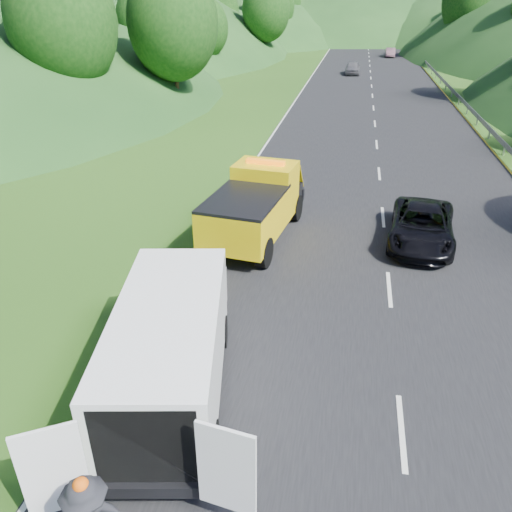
% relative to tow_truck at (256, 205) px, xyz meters
% --- Properties ---
extents(ground, '(320.00, 320.00, 0.00)m').
position_rel_tow_truck_xyz_m(ground, '(1.94, -7.11, -1.33)').
color(ground, '#38661E').
rests_on(ground, ground).
extents(road_surface, '(14.00, 200.00, 0.02)m').
position_rel_tow_truck_xyz_m(road_surface, '(4.94, 32.89, -1.32)').
color(road_surface, black).
rests_on(road_surface, ground).
extents(guardrail, '(0.06, 140.00, 1.52)m').
position_rel_tow_truck_xyz_m(guardrail, '(12.24, 45.39, -1.33)').
color(guardrail, gray).
rests_on(guardrail, ground).
extents(tree_line_left, '(14.00, 140.00, 14.00)m').
position_rel_tow_truck_xyz_m(tree_line_left, '(-17.06, 52.89, -1.33)').
color(tree_line_left, '#2A5418').
rests_on(tree_line_left, ground).
extents(hills_backdrop, '(201.00, 288.60, 44.00)m').
position_rel_tow_truck_xyz_m(hills_backdrop, '(8.44, 127.59, -1.33)').
color(hills_backdrop, '#2D5B23').
rests_on(hills_backdrop, ground).
extents(tow_truck, '(3.13, 6.60, 2.73)m').
position_rel_tow_truck_xyz_m(tow_truck, '(0.00, 0.00, 0.00)').
color(tow_truck, black).
rests_on(tow_truck, ground).
extents(white_van, '(4.25, 7.36, 2.46)m').
position_rel_tow_truck_xyz_m(white_van, '(-0.24, -8.82, 0.06)').
color(white_van, black).
rests_on(white_van, ground).
extents(woman, '(0.48, 0.62, 1.57)m').
position_rel_tow_truck_xyz_m(woman, '(-0.85, -6.32, -1.33)').
color(woman, silver).
rests_on(woman, ground).
extents(child, '(0.60, 0.60, 0.98)m').
position_rel_tow_truck_xyz_m(child, '(0.42, -8.18, -1.33)').
color(child, tan).
rests_on(child, ground).
extents(suitcase, '(0.42, 0.33, 0.60)m').
position_rel_tow_truck_xyz_m(suitcase, '(-2.57, -5.87, -1.04)').
color(suitcase, brown).
rests_on(suitcase, ground).
extents(passing_suv, '(2.85, 5.19, 1.38)m').
position_rel_tow_truck_xyz_m(passing_suv, '(6.21, 0.63, -1.33)').
color(passing_suv, black).
rests_on(passing_suv, ground).
extents(dist_car_a, '(1.70, 4.23, 1.44)m').
position_rel_tow_truck_xyz_m(dist_car_a, '(2.74, 47.69, -1.33)').
color(dist_car_a, '#4F4D53').
rests_on(dist_car_a, ground).
extents(dist_car_b, '(1.40, 4.00, 1.32)m').
position_rel_tow_truck_xyz_m(dist_car_b, '(8.14, 69.07, -1.33)').
color(dist_car_b, '#6E4957').
rests_on(dist_car_b, ground).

